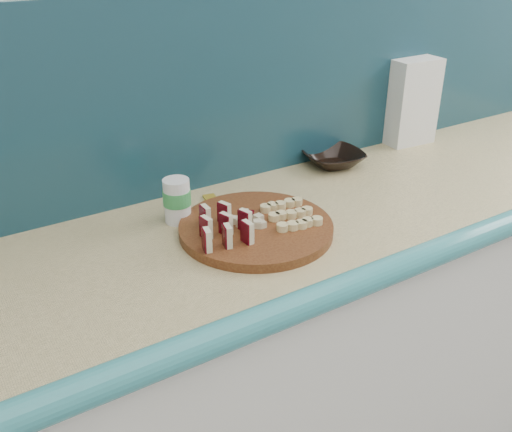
{
  "coord_description": "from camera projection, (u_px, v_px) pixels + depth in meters",
  "views": [
    {
      "loc": [
        -0.78,
        0.51,
        1.55
      ],
      "look_at": [
        -0.17,
        1.49,
        0.95
      ],
      "focal_mm": 40.0,
      "sensor_mm": 36.0,
      "label": 1
    }
  ],
  "objects": [
    {
      "name": "brown_bowl",
      "position": [
        333.0,
        158.0,
        1.68
      ],
      "size": [
        0.2,
        0.2,
        0.04
      ],
      "primitive_type": "imported",
      "rotation": [
        0.0,
        0.0,
        -0.16
      ],
      "color": "black",
      "rests_on": "kitchen_counter"
    },
    {
      "name": "canister",
      "position": [
        177.0,
        200.0,
        1.35
      ],
      "size": [
        0.07,
        0.07,
        0.11
      ],
      "rotation": [
        0.0,
        0.0,
        0.42
      ],
      "color": "white",
      "rests_on": "kitchen_counter"
    },
    {
      "name": "apple_wedges",
      "position": [
        223.0,
        226.0,
        1.25
      ],
      "size": [
        0.13,
        0.15,
        0.05
      ],
      "color": "beige",
      "rests_on": "cutting_board"
    },
    {
      "name": "kitchen_counter",
      "position": [
        331.0,
        343.0,
        1.66
      ],
      "size": [
        2.2,
        0.63,
        0.91
      ],
      "color": "white",
      "rests_on": "ground"
    },
    {
      "name": "cutting_board",
      "position": [
        256.0,
        228.0,
        1.32
      ],
      "size": [
        0.41,
        0.41,
        0.02
      ],
      "primitive_type": "cylinder",
      "rotation": [
        0.0,
        0.0,
        -0.17
      ],
      "color": "#431D0E",
      "rests_on": "kitchen_counter"
    },
    {
      "name": "apple_chunks",
      "position": [
        247.0,
        222.0,
        1.3
      ],
      "size": [
        0.05,
        0.06,
        0.02
      ],
      "color": "beige",
      "rests_on": "cutting_board"
    },
    {
      "name": "banana_peel",
      "position": [
        218.0,
        208.0,
        1.42
      ],
      "size": [
        0.2,
        0.17,
        0.01
      ],
      "rotation": [
        0.0,
        0.0,
        -0.36
      ],
      "color": "gold",
      "rests_on": "kitchen_counter"
    },
    {
      "name": "backsplash",
      "position": [
        280.0,
        82.0,
        1.56
      ],
      "size": [
        2.2,
        0.02,
        0.5
      ],
      "primitive_type": "cube",
      "color": "teal",
      "rests_on": "kitchen_counter"
    },
    {
      "name": "banana_slices",
      "position": [
        290.0,
        214.0,
        1.34
      ],
      "size": [
        0.13,
        0.15,
        0.02
      ],
      "color": "#DCC886",
      "rests_on": "cutting_board"
    },
    {
      "name": "flour_bag",
      "position": [
        409.0,
        101.0,
        1.81
      ],
      "size": [
        0.16,
        0.12,
        0.27
      ],
      "primitive_type": "cube",
      "rotation": [
        0.0,
        0.0,
        -0.07
      ],
      "color": "white",
      "rests_on": "kitchen_counter"
    }
  ]
}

